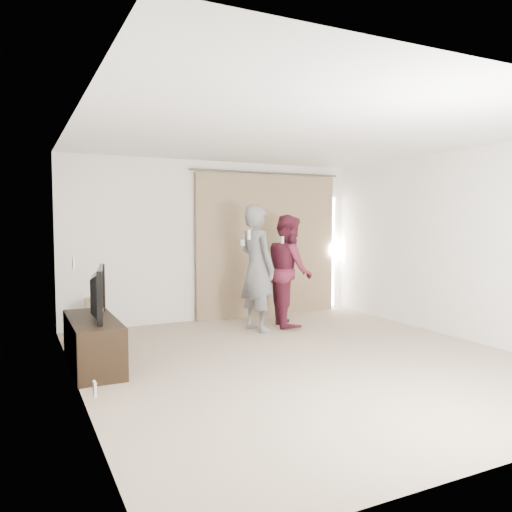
# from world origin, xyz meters

# --- Properties ---
(floor) EXTENTS (5.50, 5.50, 0.00)m
(floor) POSITION_xyz_m (0.00, 0.00, 0.00)
(floor) COLOR tan
(floor) RESTS_ON ground
(wall_back) EXTENTS (5.00, 0.04, 2.60)m
(wall_back) POSITION_xyz_m (0.00, 2.75, 1.30)
(wall_back) COLOR white
(wall_back) RESTS_ON ground
(wall_left) EXTENTS (0.04, 5.50, 2.60)m
(wall_left) POSITION_xyz_m (-2.50, -0.00, 1.30)
(wall_left) COLOR white
(wall_left) RESTS_ON ground
(ceiling) EXTENTS (5.00, 5.50, 0.01)m
(ceiling) POSITION_xyz_m (0.00, 0.00, 2.60)
(ceiling) COLOR white
(ceiling) RESTS_ON wall_back
(curtain) EXTENTS (2.80, 0.11, 2.46)m
(curtain) POSITION_xyz_m (0.91, 2.68, 1.20)
(curtain) COLOR tan
(curtain) RESTS_ON ground
(tv_console) EXTENTS (0.49, 1.42, 0.55)m
(tv_console) POSITION_xyz_m (-2.27, 0.78, 0.27)
(tv_console) COLOR black
(tv_console) RESTS_ON ground
(tv) EXTENTS (0.31, 0.99, 0.57)m
(tv) POSITION_xyz_m (-2.27, 0.78, 0.83)
(tv) COLOR black
(tv) RESTS_ON tv_console
(scratching_post) EXTENTS (0.40, 0.40, 0.54)m
(scratching_post) POSITION_xyz_m (-2.05, 2.40, 0.22)
(scratching_post) COLOR tan
(scratching_post) RESTS_ON ground
(person_man) EXTENTS (0.58, 0.76, 1.86)m
(person_man) POSITION_xyz_m (0.20, 1.66, 0.93)
(person_man) COLOR slate
(person_man) RESTS_ON ground
(person_woman) EXTENTS (0.85, 0.98, 1.72)m
(person_woman) POSITION_xyz_m (0.80, 1.77, 0.86)
(person_woman) COLOR maroon
(person_woman) RESTS_ON ground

